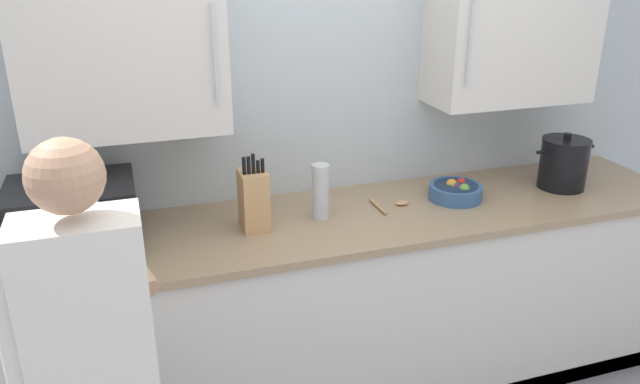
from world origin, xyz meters
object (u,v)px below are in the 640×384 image
object	(u,v)px
microwave_oven	(66,218)
thermos_flask	(321,192)
stock_pot	(564,163)
fruit_bowl	(456,191)
wooden_spoon	(391,204)
knife_block	(254,199)
person_figure	(93,354)

from	to	relation	value
microwave_oven	thermos_flask	bearing A→B (deg)	-1.36
stock_pot	fruit_bowl	xyz separation A→B (m)	(-0.58, 0.03, -0.08)
thermos_flask	fruit_bowl	world-z (taller)	thermos_flask
microwave_oven	stock_pot	distance (m)	2.29
thermos_flask	wooden_spoon	bearing A→B (deg)	3.89
microwave_oven	wooden_spoon	xyz separation A→B (m)	(1.39, -0.00, -0.12)
stock_pot	knife_block	distance (m)	1.55
stock_pot	knife_block	size ratio (longest dim) A/B	0.97
microwave_oven	fruit_bowl	world-z (taller)	microwave_oven
wooden_spoon	person_figure	world-z (taller)	person_figure
wooden_spoon	person_figure	size ratio (longest dim) A/B	0.11
stock_pot	wooden_spoon	size ratio (longest dim) A/B	1.81
microwave_oven	fruit_bowl	xyz separation A→B (m)	(1.72, -0.01, -0.09)
stock_pot	wooden_spoon	bearing A→B (deg)	177.39
fruit_bowl	thermos_flask	bearing A→B (deg)	-179.03
microwave_oven	wooden_spoon	world-z (taller)	microwave_oven
stock_pot	knife_block	xyz separation A→B (m)	(-1.55, 0.02, 0.00)
thermos_flask	person_figure	world-z (taller)	person_figure
knife_block	person_figure	size ratio (longest dim) A/B	0.21
thermos_flask	microwave_oven	bearing A→B (deg)	178.64
thermos_flask	knife_block	bearing A→B (deg)	-179.62
fruit_bowl	stock_pot	bearing A→B (deg)	-2.85
stock_pot	wooden_spoon	distance (m)	0.91
fruit_bowl	person_figure	xyz separation A→B (m)	(-1.62, -0.78, -0.01)
knife_block	wooden_spoon	world-z (taller)	knife_block
wooden_spoon	fruit_bowl	xyz separation A→B (m)	(0.33, -0.01, 0.03)
knife_block	fruit_bowl	distance (m)	0.98
stock_pot	person_figure	size ratio (longest dim) A/B	0.20
stock_pot	wooden_spoon	world-z (taller)	stock_pot
stock_pot	fruit_bowl	distance (m)	0.58
thermos_flask	fruit_bowl	bearing A→B (deg)	0.97
knife_block	microwave_oven	bearing A→B (deg)	177.94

